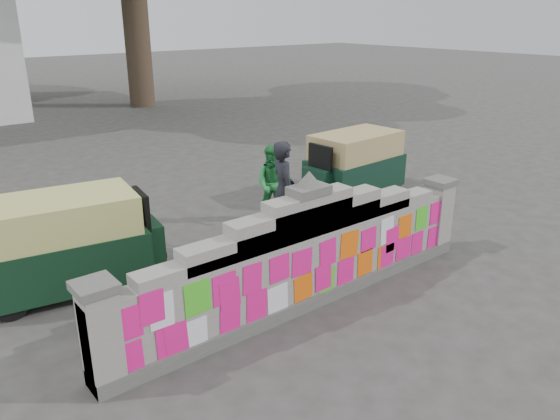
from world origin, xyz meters
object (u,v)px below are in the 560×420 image
Objects in this scene: cyclist_rider at (284,204)px; rickshaw_right at (353,163)px; pedestrian at (274,184)px; rickshaw_left at (69,242)px; cyclist_bike at (284,224)px.

cyclist_rider reaches higher than rickshaw_right.
cyclist_rider is at bearing -75.93° from pedestrian.
pedestrian is 4.17m from rickshaw_left.
cyclist_rider is 0.63× the size of rickshaw_left.
cyclist_rider is 0.66× the size of rickshaw_right.
pedestrian is at bearing 13.45° from rickshaw_left.
pedestrian reaches higher than rickshaw_right.
cyclist_bike is 0.74× the size of rickshaw_right.
rickshaw_left is (-4.16, -0.32, -0.01)m from pedestrian.
rickshaw_left is at bearing 93.87° from cyclist_rider.
cyclist_rider is (0.00, 0.00, 0.36)m from cyclist_bike.
cyclist_rider is 1.46m from pedestrian.
cyclist_rider is 3.51m from rickshaw_left.
cyclist_rider is 3.54m from rickshaw_right.
cyclist_bike is 1.48m from pedestrian.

